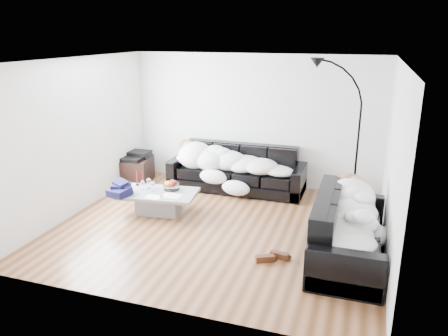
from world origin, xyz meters
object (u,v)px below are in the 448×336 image
(wine_glass_c, at_px, (153,186))
(candle_left, at_px, (137,178))
(shoes, at_px, (272,257))
(candle_right, at_px, (142,178))
(wine_glass_b, at_px, (143,185))
(av_cabinet, at_px, (138,170))
(sofa_right, at_px, (350,228))
(wine_glass_a, at_px, (149,184))
(sleeper_right, at_px, (351,213))
(floor_lamp, at_px, (358,144))
(sleeper_back, at_px, (236,159))
(sofa_back, at_px, (237,169))
(fruit_bowl, at_px, (171,185))
(coffee_table, at_px, (159,202))
(stereo, at_px, (137,155))

(wine_glass_c, height_order, candle_left, candle_left)
(shoes, bearing_deg, candle_right, 139.00)
(wine_glass_b, bearing_deg, av_cabinet, 122.34)
(sofa_right, bearing_deg, wine_glass_a, 78.70)
(sleeper_right, xyz_separation_m, floor_lamp, (-0.02, 1.98, 0.48))
(floor_lamp, bearing_deg, wine_glass_b, -139.53)
(sofa_right, bearing_deg, wine_glass_c, 79.71)
(wine_glass_b, bearing_deg, sleeper_back, 49.24)
(sofa_back, height_order, fruit_bowl, sofa_back)
(sleeper_back, relative_size, floor_lamp, 0.99)
(sofa_right, distance_m, sleeper_back, 3.05)
(sofa_right, relative_size, floor_lamp, 0.96)
(sofa_right, height_order, wine_glass_a, sofa_right)
(sofa_right, height_order, coffee_table, sofa_right)
(sofa_right, bearing_deg, wine_glass_b, 79.94)
(shoes, relative_size, floor_lamp, 0.19)
(wine_glass_a, height_order, candle_right, candle_right)
(floor_lamp, bearing_deg, wine_glass_c, -137.92)
(wine_glass_b, bearing_deg, wine_glass_c, -6.42)
(floor_lamp, bearing_deg, candle_left, -142.77)
(av_cabinet, relative_size, stereo, 1.66)
(wine_glass_b, height_order, candle_right, candle_right)
(sofa_right, bearing_deg, sleeper_back, 47.30)
(wine_glass_a, height_order, wine_glass_c, wine_glass_a)
(wine_glass_a, height_order, wine_glass_b, wine_glass_a)
(wine_glass_a, xyz_separation_m, shoes, (2.42, -1.10, -0.42))
(stereo, bearing_deg, coffee_table, -50.53)
(sofa_back, distance_m, wine_glass_a, 1.85)
(coffee_table, height_order, candle_right, candle_right)
(sofa_right, height_order, sleeper_back, sofa_right)
(coffee_table, distance_m, wine_glass_c, 0.30)
(wine_glass_a, bearing_deg, sleeper_back, 50.14)
(sleeper_right, distance_m, floor_lamp, 2.04)
(sofa_right, xyz_separation_m, sleeper_back, (-2.24, 2.07, 0.21))
(coffee_table, bearing_deg, sleeper_back, 57.94)
(sofa_back, bearing_deg, sleeper_right, -43.38)
(sofa_back, xyz_separation_m, sleeper_back, (0.00, -0.05, 0.21))
(sleeper_right, distance_m, candle_left, 3.76)
(sofa_right, distance_m, shoes, 1.13)
(shoes, distance_m, av_cabinet, 4.09)
(wine_glass_b, distance_m, stereo, 1.55)
(fruit_bowl, distance_m, av_cabinet, 1.76)
(stereo, height_order, floor_lamp, floor_lamp)
(sofa_back, relative_size, wine_glass_a, 13.91)
(coffee_table, bearing_deg, wine_glass_c, 170.60)
(sofa_back, height_order, candle_left, sofa_back)
(stereo, bearing_deg, wine_glass_b, -58.48)
(sleeper_right, relative_size, fruit_bowl, 6.72)
(wine_glass_b, height_order, wine_glass_c, wine_glass_c)
(sleeper_right, xyz_separation_m, av_cabinet, (-4.32, 1.93, -0.39))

